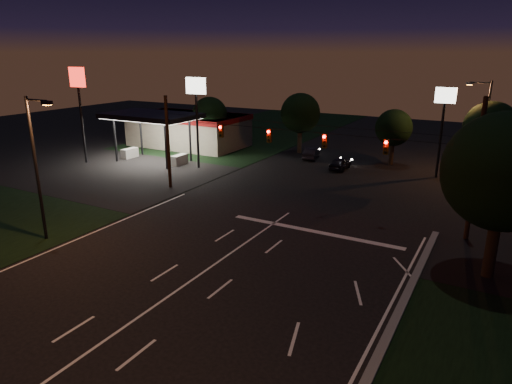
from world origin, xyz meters
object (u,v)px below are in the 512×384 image
Objects in this scene: utility_pole_right at (466,239)px; car_oncoming_a at (340,163)px; car_oncoming_b at (311,153)px; tree_right_near at (504,173)px.

car_oncoming_a is (-13.06, 13.51, 0.62)m from utility_pole_right.
car_oncoming_b is (-17.53, 16.71, 0.62)m from utility_pole_right.
tree_right_near is at bearing 127.58° from car_oncoming_a.
car_oncoming_b is (-4.48, 3.20, 0.00)m from car_oncoming_a.
utility_pole_right is 7.61m from tree_right_near.
tree_right_near reaches higher than utility_pole_right.
car_oncoming_a is 0.96× the size of car_oncoming_b.
car_oncoming_a is at bearing 132.71° from car_oncoming_b.
tree_right_near reaches higher than car_oncoming_b.
car_oncoming_b is at bearing -36.44° from car_oncoming_a.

